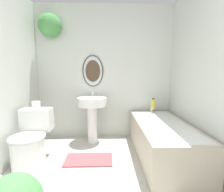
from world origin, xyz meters
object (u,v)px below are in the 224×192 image
object	(u,v)px
pedestal_sink	(92,110)
shampoo_bottle	(153,104)
bathtub	(163,139)
toilet	(31,143)
toilet_paper_roll	(36,105)

from	to	relation	value
pedestal_sink	shampoo_bottle	bearing A→B (deg)	3.91
shampoo_bottle	bathtub	bearing A→B (deg)	-90.79
toilet	shampoo_bottle	distance (m)	1.98
pedestal_sink	toilet_paper_roll	xyz separation A→B (m)	(-0.73, -0.47, 0.18)
toilet_paper_roll	toilet	bearing A→B (deg)	-90.00
bathtub	shampoo_bottle	distance (m)	0.71
toilet	shampoo_bottle	xyz separation A→B (m)	(1.80, 0.76, 0.35)
pedestal_sink	toilet_paper_roll	size ratio (longest dim) A/B	8.11
pedestal_sink	toilet_paper_roll	distance (m)	0.89
pedestal_sink	toilet	bearing A→B (deg)	-136.55
bathtub	toilet_paper_roll	size ratio (longest dim) A/B	13.65
toilet	toilet_paper_roll	bearing A→B (deg)	90.00
pedestal_sink	shampoo_bottle	xyz separation A→B (m)	(1.07, 0.07, 0.08)
pedestal_sink	bathtub	bearing A→B (deg)	-25.91
bathtub	pedestal_sink	bearing A→B (deg)	154.09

